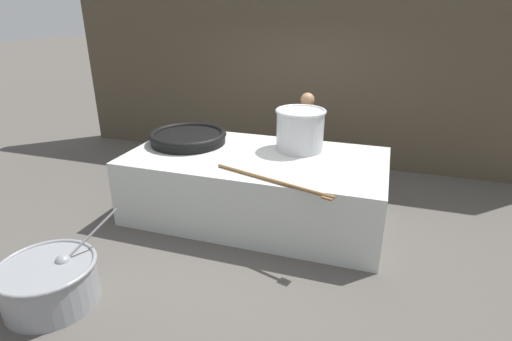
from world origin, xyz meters
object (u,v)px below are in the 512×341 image
(stock_pot, at_px, (300,129))
(cook, at_px, (305,137))
(prep_bowl_vegetables, at_px, (49,281))
(giant_wok_near, at_px, (188,137))

(stock_pot, distance_m, cook, 0.87)
(prep_bowl_vegetables, bearing_deg, cook, 63.53)
(stock_pot, height_order, cook, cook)
(cook, xyz_separation_m, prep_bowl_vegetables, (-1.74, -3.50, -0.57))
(stock_pot, xyz_separation_m, prep_bowl_vegetables, (-1.82, -2.71, -0.93))
(stock_pot, bearing_deg, giant_wok_near, -172.42)
(prep_bowl_vegetables, bearing_deg, stock_pot, 56.15)
(cook, bearing_deg, prep_bowl_vegetables, 61.38)
(giant_wok_near, xyz_separation_m, stock_pot, (1.57, 0.21, 0.20))
(giant_wok_near, distance_m, stock_pot, 1.60)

